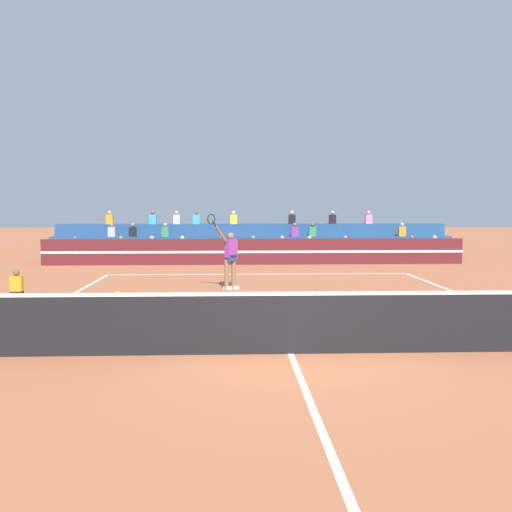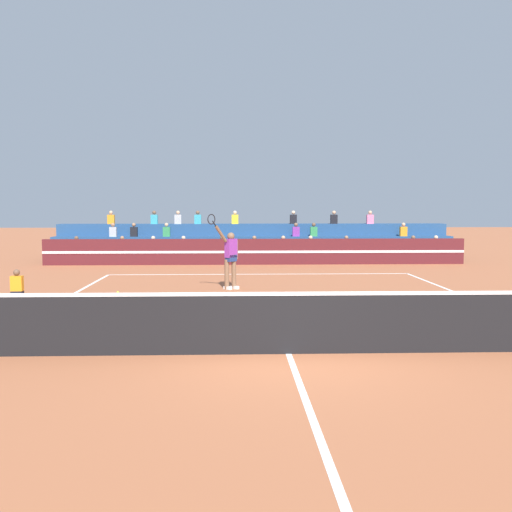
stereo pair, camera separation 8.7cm
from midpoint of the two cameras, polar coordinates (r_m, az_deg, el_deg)
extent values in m
plane|color=#AD603D|center=(10.29, 3.36, -9.29)|extent=(120.00, 120.00, 0.00)
cube|color=white|center=(22.00, 0.42, -1.73)|extent=(11.00, 0.10, 0.01)
cube|color=white|center=(16.58, 1.25, -3.88)|extent=(8.25, 0.10, 0.01)
cube|color=white|center=(10.29, 3.36, -9.27)|extent=(0.10, 12.85, 0.01)
cube|color=black|center=(10.18, 3.38, -6.56)|extent=(11.90, 0.02, 1.00)
cube|color=white|center=(10.09, 3.39, -3.61)|extent=(11.90, 0.04, 0.06)
cube|color=#51191E|center=(25.60, 0.06, 0.41)|extent=(18.00, 0.24, 1.10)
cube|color=white|center=(25.47, 0.07, 0.39)|extent=(18.00, 0.02, 0.10)
cube|color=navy|center=(26.89, -0.04, 0.04)|extent=(18.44, 0.95, 0.55)
cube|color=black|center=(26.89, 5.31, 1.07)|extent=(0.32, 0.22, 0.44)
sphere|color=beige|center=(26.87, 5.31, 1.75)|extent=(0.18, 0.18, 0.18)
cube|color=red|center=(26.76, 2.71, 1.07)|extent=(0.32, 0.22, 0.44)
sphere|color=tan|center=(26.74, 2.71, 1.75)|extent=(0.18, 0.18, 0.18)
cube|color=orange|center=(27.12, -12.52, 1.01)|extent=(0.32, 0.22, 0.44)
sphere|color=#9E7051|center=(27.10, -12.54, 1.69)|extent=(0.18, 0.18, 0.18)
cube|color=#2D4CA5|center=(26.90, -9.67, 1.03)|extent=(0.32, 0.22, 0.44)
sphere|color=beige|center=(26.88, -9.68, 1.71)|extent=(0.18, 0.18, 0.18)
cube|color=#2D4CA5|center=(26.76, -6.82, 1.04)|extent=(0.32, 0.22, 0.44)
sphere|color=beige|center=(26.74, -6.83, 1.73)|extent=(0.18, 0.18, 0.18)
cube|color=#338C4C|center=(26.68, -0.07, 1.06)|extent=(0.32, 0.22, 0.44)
sphere|color=#9E7051|center=(26.67, -0.07, 1.75)|extent=(0.18, 0.18, 0.18)
cube|color=#2D4CA5|center=(27.15, 8.69, 1.07)|extent=(0.32, 0.22, 0.44)
sphere|color=#9E7051|center=(27.13, 8.70, 1.75)|extent=(0.18, 0.18, 0.18)
cube|color=yellow|center=(27.87, 14.82, 1.06)|extent=(0.32, 0.22, 0.44)
sphere|color=brown|center=(27.85, 14.83, 1.72)|extent=(0.18, 0.18, 0.18)
cube|color=#B2B2B7|center=(27.55, -16.63, 0.98)|extent=(0.32, 0.22, 0.44)
sphere|color=brown|center=(27.53, -16.64, 1.65)|extent=(0.18, 0.18, 0.18)
cube|color=#B2B2B7|center=(28.19, 16.84, 1.06)|extent=(0.32, 0.22, 0.44)
sphere|color=beige|center=(28.17, 16.86, 1.71)|extent=(0.18, 0.18, 0.18)
cube|color=black|center=(26.67, -3.14, 1.06)|extent=(0.32, 0.22, 0.44)
sphere|color=brown|center=(26.65, -3.14, 1.74)|extent=(0.18, 0.18, 0.18)
cube|color=navy|center=(27.82, -0.11, 0.76)|extent=(18.44, 0.95, 1.10)
cube|color=#338C4C|center=(27.76, -8.43, 2.29)|extent=(0.32, 0.22, 0.44)
sphere|color=tan|center=(27.74, -8.44, 2.95)|extent=(0.18, 0.18, 0.18)
cube|color=#338C4C|center=(27.84, 5.61, 2.33)|extent=(0.32, 0.22, 0.44)
sphere|color=brown|center=(27.83, 5.61, 2.99)|extent=(0.18, 0.18, 0.18)
cube|color=orange|center=(28.70, 13.94, 2.28)|extent=(0.32, 0.22, 0.44)
sphere|color=tan|center=(28.69, 13.95, 2.92)|extent=(0.18, 0.18, 0.18)
cube|color=purple|center=(27.74, 3.91, 2.33)|extent=(0.32, 0.22, 0.44)
sphere|color=brown|center=(27.73, 3.92, 2.99)|extent=(0.18, 0.18, 0.18)
cube|color=black|center=(27.96, -11.46, 2.27)|extent=(0.32, 0.22, 0.44)
sphere|color=#9E7051|center=(27.95, -11.47, 2.92)|extent=(0.18, 0.18, 0.18)
cube|color=#B2B2B7|center=(28.13, -13.36, 2.25)|extent=(0.32, 0.22, 0.44)
sphere|color=#9E7051|center=(28.12, -13.38, 2.90)|extent=(0.18, 0.18, 0.18)
cube|color=navy|center=(28.75, -0.18, 1.44)|extent=(18.44, 0.95, 1.65)
cube|color=yellow|center=(28.52, -1.93, 3.51)|extent=(0.32, 0.22, 0.44)
sphere|color=beige|center=(28.51, -1.93, 4.16)|extent=(0.18, 0.18, 0.18)
cube|color=black|center=(28.92, 7.52, 3.49)|extent=(0.32, 0.22, 0.44)
sphere|color=tan|center=(28.92, 7.52, 4.13)|extent=(0.18, 0.18, 0.18)
cube|color=pink|center=(29.26, 10.89, 3.46)|extent=(0.32, 0.22, 0.44)
sphere|color=tan|center=(29.26, 10.90, 4.09)|extent=(0.18, 0.18, 0.18)
cube|color=black|center=(28.66, 3.66, 3.51)|extent=(0.32, 0.22, 0.44)
sphere|color=beige|center=(28.66, 3.67, 4.15)|extent=(0.18, 0.18, 0.18)
cube|color=teal|center=(28.57, -5.48, 3.50)|extent=(0.32, 0.22, 0.44)
sphere|color=brown|center=(28.56, -5.48, 4.14)|extent=(0.18, 0.18, 0.18)
cube|color=teal|center=(28.76, -9.58, 3.46)|extent=(0.32, 0.22, 0.44)
sphere|color=brown|center=(28.76, -9.59, 4.10)|extent=(0.18, 0.18, 0.18)
cube|color=orange|center=(29.10, -13.55, 3.41)|extent=(0.32, 0.22, 0.44)
sphere|color=tan|center=(29.09, -13.57, 4.04)|extent=(0.18, 0.18, 0.18)
cube|color=#B2B2B7|center=(28.64, -7.35, 3.48)|extent=(0.32, 0.22, 0.44)
sphere|color=tan|center=(28.63, -7.35, 4.12)|extent=(0.18, 0.18, 0.18)
cube|color=black|center=(16.99, -21.63, -3.82)|extent=(0.28, 0.36, 0.12)
cube|color=black|center=(16.98, -21.65, -3.41)|extent=(0.28, 0.24, 0.18)
cube|color=orange|center=(16.94, -21.68, -2.44)|extent=(0.30, 0.18, 0.40)
sphere|color=brown|center=(16.91, -21.71, -1.47)|extent=(0.17, 0.17, 0.17)
cylinder|color=brown|center=(18.10, -1.99, -1.73)|extent=(0.14, 0.14, 0.90)
cylinder|color=brown|center=(18.00, -2.66, -1.76)|extent=(0.14, 0.14, 0.90)
cube|color=navy|center=(17.99, -2.26, -0.20)|extent=(0.37, 0.37, 0.20)
cube|color=purple|center=(17.97, -2.26, 0.76)|extent=(0.39, 0.40, 0.56)
sphere|color=brown|center=(17.95, -2.27, 1.90)|extent=(0.22, 0.22, 0.22)
cube|color=white|center=(18.12, -1.89, -3.01)|extent=(0.27, 0.27, 0.09)
cube|color=white|center=(18.02, -2.56, -3.05)|extent=(0.27, 0.27, 0.09)
cylinder|color=brown|center=(18.15, -1.73, 0.61)|extent=(0.09, 0.09, 0.56)
cylinder|color=brown|center=(17.65, -3.22, 2.12)|extent=(0.39, 0.40, 0.51)
cylinder|color=black|center=(17.45, -3.84, 3.08)|extent=(0.14, 0.14, 0.19)
torus|color=black|center=(17.37, -4.13, 3.51)|extent=(0.32, 0.33, 0.43)
sphere|color=#C6DB33|center=(17.59, -12.89, -3.40)|extent=(0.07, 0.07, 0.07)
camera|label=1|loc=(0.04, -89.85, 0.01)|focal=42.00mm
camera|label=2|loc=(0.04, 90.15, -0.01)|focal=42.00mm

